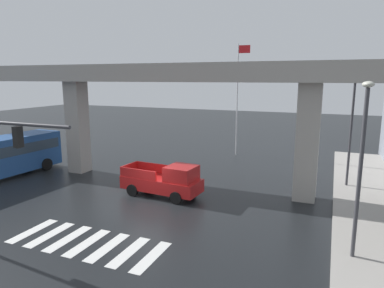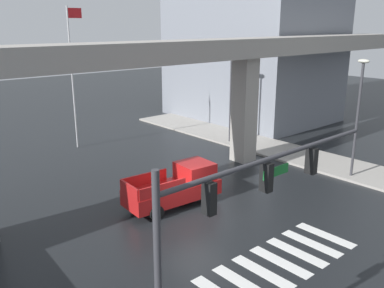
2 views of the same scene
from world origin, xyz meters
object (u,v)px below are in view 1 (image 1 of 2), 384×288
pickup_truck (165,181)px  street_lamp_mid_block (352,121)px  flagpole (238,92)px  street_lamp_near_corner (362,151)px

pickup_truck → street_lamp_mid_block: street_lamp_mid_block is taller
street_lamp_mid_block → flagpole: bearing=144.1°
pickup_truck → street_lamp_near_corner: 11.89m
street_lamp_near_corner → flagpole: flagpole is taller
street_lamp_near_corner → street_lamp_mid_block: 10.39m
street_lamp_near_corner → pickup_truck: bearing=159.1°
flagpole → pickup_truck: bearing=-94.4°
pickup_truck → flagpole: (1.02, 13.29, 5.02)m
pickup_truck → street_lamp_mid_block: size_ratio=0.72×
pickup_truck → flagpole: bearing=85.6°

